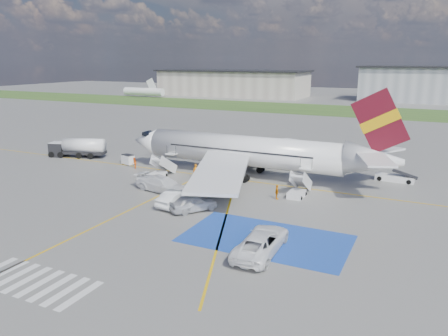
{
  "coord_description": "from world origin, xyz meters",
  "views": [
    {
      "loc": [
        21.91,
        -36.78,
        14.92
      ],
      "look_at": [
        2.04,
        4.2,
        3.5
      ],
      "focal_mm": 35.0,
      "sensor_mm": 36.0,
      "label": 1
    }
  ],
  "objects_px": {
    "fuel_tanker": "(78,149)",
    "car_silver_b": "(177,198)",
    "belt_loader": "(395,178)",
    "car_silver_a": "(193,203)",
    "van_white_a": "(262,238)",
    "airliner": "(254,152)",
    "van_white_b": "(163,182)",
    "gpu_cart": "(128,160)"
  },
  "relations": [
    {
      "from": "gpu_cart",
      "to": "car_silver_a",
      "type": "relative_size",
      "value": 0.42
    },
    {
      "from": "belt_loader",
      "to": "car_silver_b",
      "type": "xyz_separation_m",
      "value": [
        -19.65,
        -19.96,
        0.47
      ]
    },
    {
      "from": "car_silver_a",
      "to": "van_white_a",
      "type": "xyz_separation_m",
      "value": [
        9.64,
        -5.97,
        0.3
      ]
    },
    {
      "from": "belt_loader",
      "to": "van_white_b",
      "type": "xyz_separation_m",
      "value": [
        -23.62,
        -16.54,
        0.81
      ]
    },
    {
      "from": "fuel_tanker",
      "to": "gpu_cart",
      "type": "height_order",
      "value": "fuel_tanker"
    },
    {
      "from": "car_silver_a",
      "to": "car_silver_b",
      "type": "bearing_deg",
      "value": 18.41
    },
    {
      "from": "airliner",
      "to": "car_silver_a",
      "type": "relative_size",
      "value": 7.46
    },
    {
      "from": "belt_loader",
      "to": "fuel_tanker",
      "type": "bearing_deg",
      "value": -168.95
    },
    {
      "from": "car_silver_b",
      "to": "airliner",
      "type": "bearing_deg",
      "value": -95.41
    },
    {
      "from": "car_silver_b",
      "to": "van_white_b",
      "type": "bearing_deg",
      "value": -34.32
    },
    {
      "from": "fuel_tanker",
      "to": "car_silver_b",
      "type": "distance_m",
      "value": 29.34
    },
    {
      "from": "airliner",
      "to": "van_white_b",
      "type": "height_order",
      "value": "airliner"
    },
    {
      "from": "airliner",
      "to": "van_white_b",
      "type": "distance_m",
      "value": 12.78
    },
    {
      "from": "belt_loader",
      "to": "car_silver_a",
      "type": "relative_size",
      "value": 1.01
    },
    {
      "from": "fuel_tanker",
      "to": "gpu_cart",
      "type": "bearing_deg",
      "value": -21.09
    },
    {
      "from": "van_white_a",
      "to": "car_silver_b",
      "type": "bearing_deg",
      "value": -31.57
    },
    {
      "from": "car_silver_b",
      "to": "van_white_a",
      "type": "bearing_deg",
      "value": 157.46
    },
    {
      "from": "car_silver_a",
      "to": "van_white_a",
      "type": "bearing_deg",
      "value": -177.54
    },
    {
      "from": "fuel_tanker",
      "to": "van_white_a",
      "type": "xyz_separation_m",
      "value": [
        38.23,
        -19.81,
        -0.11
      ]
    },
    {
      "from": "fuel_tanker",
      "to": "van_white_a",
      "type": "bearing_deg",
      "value": -44.19
    },
    {
      "from": "car_silver_a",
      "to": "van_white_a",
      "type": "relative_size",
      "value": 0.81
    },
    {
      "from": "fuel_tanker",
      "to": "gpu_cart",
      "type": "distance_m",
      "value": 10.26
    },
    {
      "from": "gpu_cart",
      "to": "car_silver_b",
      "type": "relative_size",
      "value": 0.4
    },
    {
      "from": "car_silver_a",
      "to": "fuel_tanker",
      "type": "bearing_deg",
      "value": 8.4
    },
    {
      "from": "airliner",
      "to": "car_silver_a",
      "type": "xyz_separation_m",
      "value": [
        -0.56,
        -14.62,
        -2.55
      ]
    },
    {
      "from": "fuel_tanker",
      "to": "airliner",
      "type": "bearing_deg",
      "value": -15.25
    },
    {
      "from": "fuel_tanker",
      "to": "belt_loader",
      "type": "relative_size",
      "value": 1.8
    },
    {
      "from": "car_silver_b",
      "to": "van_white_b",
      "type": "distance_m",
      "value": 5.25
    },
    {
      "from": "car_silver_a",
      "to": "van_white_a",
      "type": "distance_m",
      "value": 11.35
    },
    {
      "from": "airliner",
      "to": "gpu_cart",
      "type": "bearing_deg",
      "value": -175.32
    },
    {
      "from": "car_silver_a",
      "to": "van_white_b",
      "type": "bearing_deg",
      "value": 1.4
    },
    {
      "from": "gpu_cart",
      "to": "van_white_a",
      "type": "xyz_separation_m",
      "value": [
        28.01,
        -19.05,
        0.46
      ]
    },
    {
      "from": "van_white_b",
      "to": "car_silver_a",
      "type": "bearing_deg",
      "value": -108.98
    },
    {
      "from": "car_silver_b",
      "to": "van_white_a",
      "type": "height_order",
      "value": "van_white_a"
    },
    {
      "from": "airliner",
      "to": "car_silver_b",
      "type": "xyz_separation_m",
      "value": [
        -2.92,
        -13.95,
        -2.55
      ]
    },
    {
      "from": "belt_loader",
      "to": "car_silver_a",
      "type": "xyz_separation_m",
      "value": [
        -17.29,
        -20.63,
        0.47
      ]
    },
    {
      "from": "belt_loader",
      "to": "car_silver_a",
      "type": "bearing_deg",
      "value": -127.33
    },
    {
      "from": "airliner",
      "to": "gpu_cart",
      "type": "xyz_separation_m",
      "value": [
        -18.92,
        -1.55,
        -2.71
      ]
    },
    {
      "from": "car_silver_a",
      "to": "van_white_b",
      "type": "height_order",
      "value": "van_white_b"
    },
    {
      "from": "car_silver_a",
      "to": "car_silver_b",
      "type": "distance_m",
      "value": 2.46
    },
    {
      "from": "car_silver_a",
      "to": "car_silver_b",
      "type": "xyz_separation_m",
      "value": [
        -2.37,
        0.67,
        -0.0
      ]
    },
    {
      "from": "fuel_tanker",
      "to": "belt_loader",
      "type": "bearing_deg",
      "value": -8.37
    }
  ]
}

